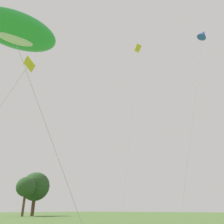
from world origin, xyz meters
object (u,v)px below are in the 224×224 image
at_px(big_show_kite, 11,30).
at_px(small_kite_box_yellow, 24,73).
at_px(small_kite_triangle_green, 203,35).
at_px(tree_broad_distant, 26,187).
at_px(small_kite_tiny_distant, 137,55).
at_px(tree_shrub_far, 36,187).

bearing_deg(big_show_kite, small_kite_box_yellow, -57.87).
bearing_deg(small_kite_triangle_green, tree_broad_distant, 38.85).
height_order(small_kite_tiny_distant, small_kite_triangle_green, small_kite_tiny_distant).
height_order(small_kite_tiny_distant, tree_shrub_far, small_kite_tiny_distant).
bearing_deg(tree_broad_distant, tree_shrub_far, 27.51).
height_order(big_show_kite, tree_broad_distant, big_show_kite).
bearing_deg(big_show_kite, tree_shrub_far, 74.76).
bearing_deg(small_kite_triangle_green, tree_shrub_far, 35.56).
xyz_separation_m(big_show_kite, small_kite_triangle_green, (11.63, -9.07, 2.90)).
bearing_deg(big_show_kite, small_kite_tiny_distant, 26.08).
height_order(big_show_kite, tree_shrub_far, big_show_kite).
height_order(small_kite_tiny_distant, tree_broad_distant, small_kite_tiny_distant).
distance_m(big_show_kite, small_kite_box_yellow, 4.30).
bearing_deg(small_kite_tiny_distant, small_kite_box_yellow, 121.44).
distance_m(tree_broad_distant, tree_shrub_far, 5.02).
bearing_deg(tree_shrub_far, small_kite_tiny_distant, -110.48).
bearing_deg(small_kite_triangle_green, small_kite_tiny_distant, 25.63).
xyz_separation_m(big_show_kite, small_kite_box_yellow, (0.33, -1.90, -3.84)).
height_order(small_kite_box_yellow, tree_broad_distant, tree_broad_distant).
bearing_deg(big_show_kite, small_kite_triangle_green, -15.62).
bearing_deg(tree_broad_distant, small_kite_triangle_green, -109.76).
bearing_deg(small_kite_box_yellow, tree_shrub_far, 76.22).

